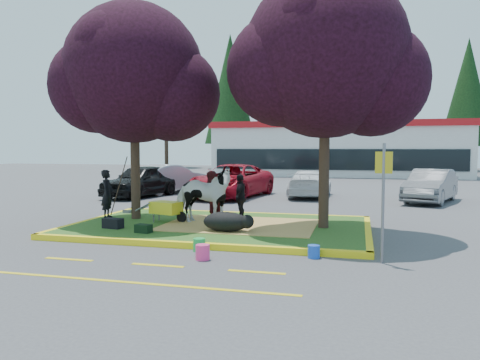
% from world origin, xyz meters
% --- Properties ---
extents(ground, '(90.00, 90.00, 0.00)m').
position_xyz_m(ground, '(0.00, 0.00, 0.00)').
color(ground, '#424244').
rests_on(ground, ground).
extents(median_island, '(8.00, 5.00, 0.15)m').
position_xyz_m(median_island, '(0.00, 0.00, 0.07)').
color(median_island, '#255019').
rests_on(median_island, ground).
extents(curb_near, '(8.30, 0.16, 0.15)m').
position_xyz_m(curb_near, '(0.00, -2.58, 0.07)').
color(curb_near, yellow).
rests_on(curb_near, ground).
extents(curb_far, '(8.30, 0.16, 0.15)m').
position_xyz_m(curb_far, '(0.00, 2.58, 0.07)').
color(curb_far, yellow).
rests_on(curb_far, ground).
extents(curb_left, '(0.16, 5.30, 0.15)m').
position_xyz_m(curb_left, '(-4.08, 0.00, 0.07)').
color(curb_left, yellow).
rests_on(curb_left, ground).
extents(curb_right, '(0.16, 5.30, 0.15)m').
position_xyz_m(curb_right, '(4.08, 0.00, 0.07)').
color(curb_right, yellow).
rests_on(curb_right, ground).
extents(straw_bedding, '(4.20, 3.00, 0.01)m').
position_xyz_m(straw_bedding, '(0.60, 0.00, 0.15)').
color(straw_bedding, tan).
rests_on(straw_bedding, median_island).
extents(tree_purple_left, '(5.06, 4.20, 6.51)m').
position_xyz_m(tree_purple_left, '(-2.78, 0.38, 4.36)').
color(tree_purple_left, black).
rests_on(tree_purple_left, median_island).
extents(tree_purple_right, '(5.30, 4.40, 6.82)m').
position_xyz_m(tree_purple_right, '(2.92, 0.18, 4.56)').
color(tree_purple_right, black).
rests_on(tree_purple_right, median_island).
extents(fire_lane_stripe_a, '(1.10, 0.12, 0.01)m').
position_xyz_m(fire_lane_stripe_a, '(-2.00, -4.20, 0.00)').
color(fire_lane_stripe_a, yellow).
rests_on(fire_lane_stripe_a, ground).
extents(fire_lane_stripe_b, '(1.10, 0.12, 0.01)m').
position_xyz_m(fire_lane_stripe_b, '(0.00, -4.20, 0.00)').
color(fire_lane_stripe_b, yellow).
rests_on(fire_lane_stripe_b, ground).
extents(fire_lane_stripe_c, '(1.10, 0.12, 0.01)m').
position_xyz_m(fire_lane_stripe_c, '(2.00, -4.20, 0.00)').
color(fire_lane_stripe_c, yellow).
rests_on(fire_lane_stripe_c, ground).
extents(fire_lane_long, '(6.00, 0.10, 0.01)m').
position_xyz_m(fire_lane_long, '(0.00, -5.40, 0.00)').
color(fire_lane_long, yellow).
rests_on(fire_lane_long, ground).
extents(retail_building, '(20.40, 8.40, 4.40)m').
position_xyz_m(retail_building, '(2.00, 27.98, 2.25)').
color(retail_building, silver).
rests_on(retail_building, ground).
extents(treeline, '(46.58, 7.80, 14.63)m').
position_xyz_m(treeline, '(1.23, 37.61, 7.73)').
color(treeline, black).
rests_on(treeline, ground).
extents(cow, '(1.98, 1.08, 1.60)m').
position_xyz_m(cow, '(-0.49, -0.05, 0.95)').
color(cow, white).
rests_on(cow, median_island).
extents(calf, '(1.34, 0.97, 0.52)m').
position_xyz_m(calf, '(0.50, -1.09, 0.41)').
color(calf, black).
rests_on(calf, median_island).
extents(handler, '(0.47, 0.61, 1.49)m').
position_xyz_m(handler, '(-3.70, 0.28, 0.90)').
color(handler, black).
rests_on(handler, median_island).
extents(visitor_a, '(0.80, 0.89, 1.50)m').
position_xyz_m(visitor_a, '(-0.36, 0.30, 0.90)').
color(visitor_a, '#481416').
rests_on(visitor_a, median_island).
extents(visitor_b, '(0.34, 0.82, 1.39)m').
position_xyz_m(visitor_b, '(0.41, 0.78, 0.85)').
color(visitor_b, black).
rests_on(visitor_b, median_island).
extents(wheelbarrow, '(1.58, 0.76, 0.60)m').
position_xyz_m(wheelbarrow, '(-1.64, 0.02, 0.56)').
color(wheelbarrow, black).
rests_on(wheelbarrow, median_island).
extents(gear_bag_dark, '(0.57, 0.37, 0.27)m').
position_xyz_m(gear_bag_dark, '(-2.60, -1.34, 0.28)').
color(gear_bag_dark, black).
rests_on(gear_bag_dark, median_island).
extents(gear_bag_green, '(0.45, 0.32, 0.22)m').
position_xyz_m(gear_bag_green, '(-1.50, -1.75, 0.26)').
color(gear_bag_green, black).
rests_on(gear_bag_green, median_island).
extents(sign_post, '(0.33, 0.12, 2.42)m').
position_xyz_m(sign_post, '(4.30, -2.89, 1.48)').
color(sign_post, slate).
rests_on(sign_post, ground).
extents(bucket_green, '(0.28, 0.28, 0.29)m').
position_xyz_m(bucket_green, '(0.38, -2.80, 0.15)').
color(bucket_green, green).
rests_on(bucket_green, ground).
extents(bucket_pink, '(0.37, 0.37, 0.32)m').
position_xyz_m(bucket_pink, '(0.71, -3.53, 0.16)').
color(bucket_pink, '#FE3881').
rests_on(bucket_pink, ground).
extents(bucket_blue, '(0.29, 0.29, 0.27)m').
position_xyz_m(bucket_blue, '(2.93, -2.80, 0.14)').
color(bucket_blue, blue).
rests_on(bucket_blue, ground).
extents(car_black, '(2.68, 4.76, 1.53)m').
position_xyz_m(car_black, '(-6.14, 7.52, 0.76)').
color(car_black, black).
rests_on(car_black, ground).
extents(car_silver, '(3.24, 4.71, 1.47)m').
position_xyz_m(car_silver, '(-5.54, 9.49, 0.73)').
color(car_silver, '#96989D').
rests_on(car_silver, ground).
extents(car_red, '(3.32, 5.84, 1.54)m').
position_xyz_m(car_red, '(-1.97, 8.50, 0.77)').
color(car_red, '#A80E1E').
rests_on(car_red, ground).
extents(car_white, '(1.81, 4.36, 1.26)m').
position_xyz_m(car_white, '(1.57, 9.47, 0.63)').
color(car_white, white).
rests_on(car_white, ground).
extents(car_grey, '(2.82, 4.51, 1.40)m').
position_xyz_m(car_grey, '(6.76, 8.54, 0.70)').
color(car_grey, '#595D61').
rests_on(car_grey, ground).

